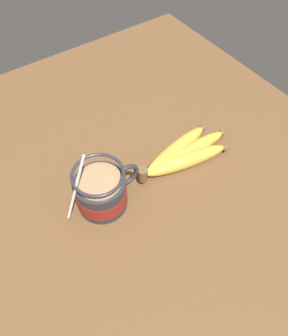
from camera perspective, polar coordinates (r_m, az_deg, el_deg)
name	(u,v)px	position (r cm, az deg, el deg)	size (l,w,h in cm)	color
table	(118,208)	(64.66, -4.50, -6.96)	(103.45, 103.45, 2.76)	brown
coffee_mug	(102,191)	(60.72, -7.41, -4.05)	(15.60, 9.63, 15.61)	#28282D
banana_bunch	(183,155)	(68.77, 6.79, 2.34)	(22.96, 10.33, 4.08)	brown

